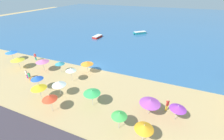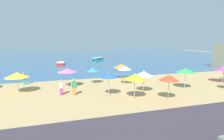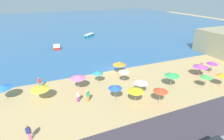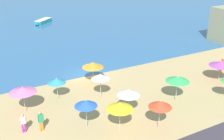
% 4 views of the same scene
% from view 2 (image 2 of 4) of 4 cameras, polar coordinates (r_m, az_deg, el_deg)
% --- Properties ---
extents(ground_plane, '(160.00, 160.00, 0.00)m').
position_cam_2_polar(ground_plane, '(27.51, 1.64, -2.32)').
color(ground_plane, tan).
extents(sea, '(150.00, 110.00, 0.05)m').
position_cam_2_polar(sea, '(81.21, -10.79, 4.98)').
color(sea, '#326292').
rests_on(sea, ground_plane).
extents(coastal_road, '(80.00, 8.00, 0.06)m').
position_cam_2_polar(coastal_road, '(12.62, 29.88, -17.28)').
color(coastal_road, '#3A323A').
rests_on(coastal_road, ground_plane).
extents(beach_umbrella_0, '(1.79, 1.79, 2.49)m').
position_cam_2_polar(beach_umbrella_0, '(17.30, -1.12, -1.65)').
color(beach_umbrella_0, '#B2B2B7').
rests_on(beach_umbrella_0, ground_plane).
extents(beach_umbrella_1, '(2.44, 2.44, 2.32)m').
position_cam_2_polar(beach_umbrella_1, '(20.98, -28.60, -1.44)').
color(beach_umbrella_1, '#B2B2B7').
rests_on(beach_umbrella_1, ground_plane).
extents(beach_umbrella_3, '(2.49, 2.49, 2.27)m').
position_cam_2_polar(beach_umbrella_3, '(27.60, 32.64, 0.43)').
color(beach_umbrella_3, '#B2B2B7').
rests_on(beach_umbrella_3, ground_plane).
extents(beach_umbrella_5, '(2.06, 2.06, 2.52)m').
position_cam_2_polar(beach_umbrella_5, '(16.45, 7.44, -2.20)').
color(beach_umbrella_5, '#B2B2B7').
rests_on(beach_umbrella_5, ground_plane).
extents(beach_umbrella_6, '(1.71, 1.71, 2.22)m').
position_cam_2_polar(beach_umbrella_6, '(22.62, -6.24, 0.13)').
color(beach_umbrella_6, '#B2B2B7').
rests_on(beach_umbrella_6, ground_plane).
extents(beach_umbrella_7, '(2.27, 2.27, 2.34)m').
position_cam_2_polar(beach_umbrella_7, '(25.56, 3.09, 1.35)').
color(beach_umbrella_7, '#B2B2B7').
rests_on(beach_umbrella_7, ground_plane).
extents(beach_umbrella_9, '(1.83, 1.83, 2.49)m').
position_cam_2_polar(beach_umbrella_9, '(16.89, 18.09, -2.41)').
color(beach_umbrella_9, '#B2B2B7').
rests_on(beach_umbrella_9, ground_plane).
extents(beach_umbrella_10, '(2.34, 2.34, 2.38)m').
position_cam_2_polar(beach_umbrella_10, '(21.47, -14.39, -0.10)').
color(beach_umbrella_10, '#B2B2B7').
rests_on(beach_umbrella_10, ground_plane).
extents(beach_umbrella_11, '(1.73, 1.73, 2.51)m').
position_cam_2_polar(beach_umbrella_11, '(21.95, 4.12, 0.68)').
color(beach_umbrella_11, '#B2B2B7').
rests_on(beach_umbrella_11, ground_plane).
extents(beach_umbrella_13, '(1.95, 1.95, 2.42)m').
position_cam_2_polar(beach_umbrella_13, '(18.84, 10.36, -1.17)').
color(beach_umbrella_13, '#B2B2B7').
rests_on(beach_umbrella_13, ground_plane).
extents(beach_umbrella_14, '(2.20, 2.20, 2.51)m').
position_cam_2_polar(beach_umbrella_14, '(21.68, 22.91, -0.13)').
color(beach_umbrella_14, '#B2B2B7').
rests_on(beach_umbrella_14, ground_plane).
extents(bather_1, '(0.57, 0.25, 1.74)m').
position_cam_2_polar(bather_1, '(18.19, -12.30, -5.22)').
color(bather_1, orange).
rests_on(bather_1, ground_plane).
extents(bather_2, '(0.55, 0.31, 1.63)m').
position_cam_2_polar(bather_2, '(25.01, -26.78, -2.29)').
color(bather_2, teal).
rests_on(bather_2, ground_plane).
extents(bather_4, '(0.57, 0.26, 1.63)m').
position_cam_2_polar(bather_4, '(18.63, -16.22, -5.23)').
color(bather_4, purple).
rests_on(bather_4, ground_plane).
extents(skiff_nearshore, '(4.08, 3.85, 0.78)m').
position_cam_2_polar(skiff_nearshore, '(54.61, -4.65, 3.71)').
color(skiff_nearshore, teal).
rests_on(skiff_nearshore, sea).
extents(skiff_offshore, '(1.92, 4.02, 0.66)m').
position_cam_2_polar(skiff_offshore, '(44.18, -16.40, 2.08)').
color(skiff_offshore, red).
rests_on(skiff_offshore, sea).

